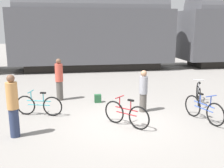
{
  "coord_description": "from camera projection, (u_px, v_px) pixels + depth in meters",
  "views": [
    {
      "loc": [
        -1.62,
        -8.17,
        3.19
      ],
      "look_at": [
        -0.18,
        0.98,
        1.1
      ],
      "focal_mm": 42.0,
      "sensor_mm": 36.0,
      "label": 1
    }
  ],
  "objects": [
    {
      "name": "bicycle_teal",
      "position": [
        39.0,
        105.0,
        9.38
      ],
      "size": [
        1.67,
        0.58,
        0.89
      ],
      "color": "black",
      "rests_on": "ground_plane"
    },
    {
      "name": "rail_near",
      "position": [
        94.0,
        71.0,
        18.65
      ],
      "size": [
        48.61,
        0.07,
        0.01
      ],
      "primitive_type": "cube",
      "color": "#4C4238",
      "rests_on": "ground_plane"
    },
    {
      "name": "freight_train",
      "position": [
        93.0,
        27.0,
        18.67
      ],
      "size": [
        36.61,
        3.17,
        5.77
      ],
      "color": "black",
      "rests_on": "ground_plane"
    },
    {
      "name": "rail_far",
      "position": [
        93.0,
        68.0,
        20.03
      ],
      "size": [
        48.61,
        0.07,
        0.01
      ],
      "primitive_type": "cube",
      "color": "#4C4238",
      "rests_on": "ground_plane"
    },
    {
      "name": "bicycle_blue",
      "position": [
        203.0,
        109.0,
        8.85
      ],
      "size": [
        0.59,
        1.74,
        0.96
      ],
      "color": "black",
      "rests_on": "ground_plane"
    },
    {
      "name": "person_in_red",
      "position": [
        59.0,
        79.0,
        11.2
      ],
      "size": [
        0.33,
        0.33,
        1.81
      ],
      "rotation": [
        0.0,
        0.0,
        2.78
      ],
      "color": "#514C47",
      "rests_on": "ground_plane"
    },
    {
      "name": "bicycle_silver",
      "position": [
        198.0,
        94.0,
        10.89
      ],
      "size": [
        0.71,
        1.61,
        0.95
      ],
      "color": "black",
      "rests_on": "ground_plane"
    },
    {
      "name": "backpack",
      "position": [
        98.0,
        98.0,
        11.02
      ],
      "size": [
        0.28,
        0.2,
        0.34
      ],
      "color": "#235633",
      "rests_on": "ground_plane"
    },
    {
      "name": "ground_plane",
      "position": [
        122.0,
        122.0,
        8.82
      ],
      "size": [
        80.0,
        80.0,
        0.0
      ],
      "primitive_type": "plane",
      "color": "gray"
    },
    {
      "name": "person_in_tan",
      "position": [
        13.0,
        106.0,
        7.47
      ],
      "size": [
        0.33,
        0.33,
        1.84
      ],
      "rotation": [
        0.0,
        0.0,
        2.15
      ],
      "color": "#283351",
      "rests_on": "ground_plane"
    },
    {
      "name": "person_in_grey",
      "position": [
        143.0,
        91.0,
        9.72
      ],
      "size": [
        0.31,
        0.31,
        1.57
      ],
      "rotation": [
        0.0,
        0.0,
        5.08
      ],
      "color": "#514C47",
      "rests_on": "ground_plane"
    },
    {
      "name": "bicycle_maroon",
      "position": [
        126.0,
        114.0,
        8.38
      ],
      "size": [
        1.23,
        1.26,
        0.95
      ],
      "color": "black",
      "rests_on": "ground_plane"
    }
  ]
}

